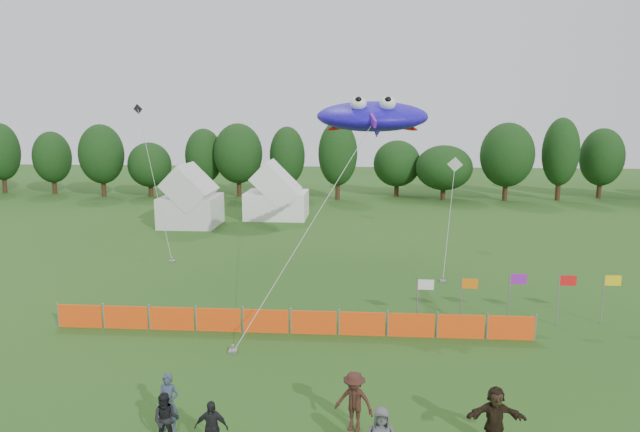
# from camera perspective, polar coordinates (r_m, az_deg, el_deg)

# --- Properties ---
(ground) EXTENTS (160.00, 160.00, 0.00)m
(ground) POSITION_cam_1_polar(r_m,az_deg,el_deg) (17.69, -1.55, -20.50)
(ground) COLOR #234C16
(ground) RESTS_ON ground
(treeline) EXTENTS (104.57, 8.78, 8.36)m
(treeline) POSITION_cam_1_polar(r_m,az_deg,el_deg) (60.22, 4.31, 5.72)
(treeline) COLOR #382314
(treeline) RESTS_ON ground
(tent_left) EXTENTS (4.48, 4.48, 3.95)m
(tent_left) POSITION_cam_1_polar(r_m,az_deg,el_deg) (46.94, -12.82, 1.47)
(tent_left) COLOR silver
(tent_left) RESTS_ON ground
(tent_right) EXTENTS (5.29, 4.23, 3.74)m
(tent_right) POSITION_cam_1_polar(r_m,az_deg,el_deg) (49.28, -4.36, 1.98)
(tent_right) COLOR white
(tent_right) RESTS_ON ground
(barrier_fence) EXTENTS (19.90, 0.06, 1.00)m
(barrier_fence) POSITION_cam_1_polar(r_m,az_deg,el_deg) (24.04, -3.07, -10.53)
(barrier_fence) COLOR #FE4A0E
(barrier_fence) RESTS_ON ground
(flag_row) EXTENTS (8.73, 0.80, 2.24)m
(flag_row) POSITION_cam_1_polar(r_m,az_deg,el_deg) (26.20, 18.95, -7.17)
(flag_row) COLOR gray
(flag_row) RESTS_ON ground
(spectator_a) EXTENTS (0.68, 0.48, 1.74)m
(spectator_a) POSITION_cam_1_polar(r_m,az_deg,el_deg) (17.73, -14.91, -17.57)
(spectator_a) COLOR #2F3B4E
(spectator_a) RESTS_ON ground
(spectator_b) EXTENTS (0.81, 0.67, 1.52)m
(spectator_b) POSITION_cam_1_polar(r_m,az_deg,el_deg) (17.12, -15.13, -19.08)
(spectator_b) COLOR black
(spectator_b) RESTS_ON ground
(spectator_c) EXTENTS (1.31, 1.01, 1.79)m
(spectator_c) POSITION_cam_1_polar(r_m,az_deg,el_deg) (17.21, 3.43, -18.03)
(spectator_c) COLOR #381C16
(spectator_c) RESTS_ON ground
(spectator_d) EXTENTS (0.92, 0.40, 1.56)m
(spectator_d) POSITION_cam_1_polar(r_m,az_deg,el_deg) (16.45, -10.81, -20.13)
(spectator_d) COLOR black
(spectator_d) RESTS_ON ground
(spectator_f) EXTENTS (1.63, 0.55, 1.74)m
(spectator_f) POSITION_cam_1_polar(r_m,az_deg,el_deg) (17.19, 17.10, -18.64)
(spectator_f) COLOR black
(spectator_f) RESTS_ON ground
(stingray_kite) EXTENTS (8.54, 17.73, 9.89)m
(stingray_kite) POSITION_cam_1_polar(r_m,az_deg,el_deg) (30.50, 5.32, 9.87)
(stingray_kite) COLOR #2310E7
(stingray_kite) RESTS_ON ground
(small_kite_white) EXTENTS (2.81, 11.20, 5.93)m
(small_kite_white) POSITION_cam_1_polar(r_m,az_deg,el_deg) (38.23, 13.03, 1.91)
(small_kite_white) COLOR white
(small_kite_white) RESTS_ON ground
(small_kite_dark) EXTENTS (5.18, 7.88, 9.64)m
(small_kite_dark) POSITION_cam_1_polar(r_m,az_deg,el_deg) (39.97, -16.41, 4.09)
(small_kite_dark) COLOR black
(small_kite_dark) RESTS_ON ground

